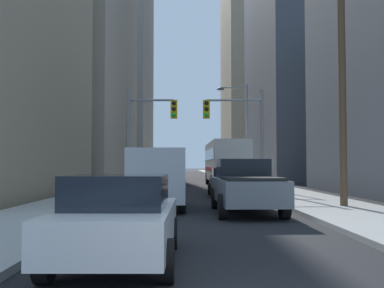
{
  "coord_description": "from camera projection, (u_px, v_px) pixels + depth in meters",
  "views": [
    {
      "loc": [
        -0.6,
        -3.98,
        1.69
      ],
      "look_at": [
        0.0,
        33.49,
        3.38
      ],
      "focal_mm": 43.07,
      "sensor_mm": 36.0,
      "label": 1
    }
  ],
  "objects": [
    {
      "name": "sidewalk_left",
      "position": [
        147.0,
        179.0,
        53.77
      ],
      "size": [
        3.63,
        160.0,
        0.15
      ],
      "primitive_type": "cube",
      "color": "#9E9E99",
      "rests_on": "ground"
    },
    {
      "name": "sidewalk_right",
      "position": [
        233.0,
        178.0,
        53.93
      ],
      "size": [
        3.63,
        160.0,
        0.15
      ],
      "primitive_type": "cube",
      "color": "#9E9E99",
      "rests_on": "ground"
    },
    {
      "name": "city_bus",
      "position": [
        225.0,
        162.0,
        35.7
      ],
      "size": [
        2.67,
        11.52,
        3.4
      ],
      "color": "silver",
      "rests_on": "ground"
    },
    {
      "name": "pickup_truck_grey",
      "position": [
        246.0,
        186.0,
        16.14
      ],
      "size": [
        2.2,
        5.43,
        1.9
      ],
      "color": "slate",
      "rests_on": "ground"
    },
    {
      "name": "cargo_van_silver",
      "position": [
        158.0,
        175.0,
        17.68
      ],
      "size": [
        2.16,
        5.26,
        2.26
      ],
      "color": "#B7BABF",
      "rests_on": "ground"
    },
    {
      "name": "sedan_white",
      "position": [
        119.0,
        219.0,
        7.87
      ],
      "size": [
        1.95,
        4.23,
        1.52
      ],
      "color": "white",
      "rests_on": "ground"
    },
    {
      "name": "sedan_black",
      "position": [
        227.0,
        182.0,
        24.6
      ],
      "size": [
        1.95,
        4.23,
        1.52
      ],
      "color": "black",
      "rests_on": "ground"
    },
    {
      "name": "sedan_blue",
      "position": [
        172.0,
        176.0,
        37.16
      ],
      "size": [
        1.95,
        4.23,
        1.52
      ],
      "color": "navy",
      "rests_on": "ground"
    },
    {
      "name": "traffic_signal_near_left",
      "position": [
        149.0,
        124.0,
        26.31
      ],
      "size": [
        2.9,
        0.44,
        6.0
      ],
      "color": "gray",
      "rests_on": "ground"
    },
    {
      "name": "traffic_signal_near_right",
      "position": [
        236.0,
        124.0,
        26.4
      ],
      "size": [
        3.47,
        0.44,
        6.0
      ],
      "color": "gray",
      "rests_on": "ground"
    },
    {
      "name": "utility_pole_right",
      "position": [
        342.0,
        73.0,
        17.57
      ],
      "size": [
        2.2,
        0.28,
        9.86
      ],
      "color": "brown",
      "rests_on": "ground"
    },
    {
      "name": "street_lamp_right",
      "position": [
        242.0,
        126.0,
        33.38
      ],
      "size": [
        2.29,
        0.32,
        7.5
      ],
      "color": "gray",
      "rests_on": "ground"
    },
    {
      "name": "building_left_mid_office",
      "position": [
        21.0,
        27.0,
        51.34
      ],
      "size": [
        23.18,
        25.56,
        34.05
      ],
      "primitive_type": "cube",
      "color": "#B7A893",
      "rests_on": "ground"
    },
    {
      "name": "building_left_far_tower",
      "position": [
        97.0,
        62.0,
        97.11
      ],
      "size": [
        21.91,
        27.33,
        46.55
      ],
      "primitive_type": "cube",
      "color": "gray",
      "rests_on": "ground"
    },
    {
      "name": "building_right_mid_block",
      "position": [
        319.0,
        34.0,
        53.66
      ],
      "size": [
        14.53,
        21.87,
        33.93
      ],
      "primitive_type": "cube",
      "color": "#4C515B",
      "rests_on": "ground"
    },
    {
      "name": "building_right_far_highrise",
      "position": [
        285.0,
        60.0,
        97.75
      ],
      "size": [
        25.39,
        25.06,
        47.71
      ],
      "primitive_type": "cube",
      "color": "tan",
      "rests_on": "ground"
    }
  ]
}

